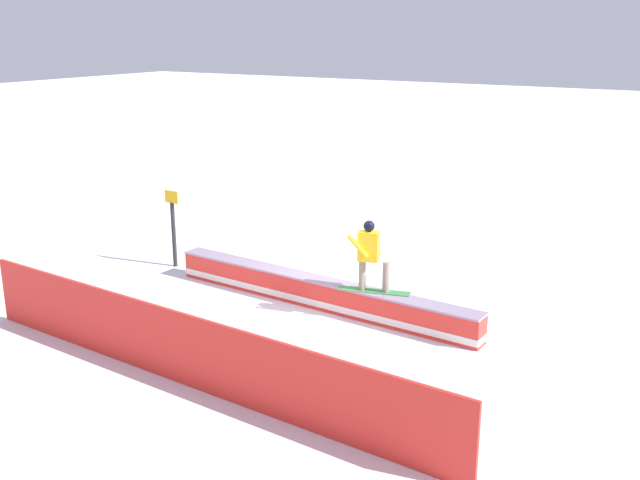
% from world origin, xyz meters
% --- Properties ---
extents(ground_plane, '(120.00, 120.00, 0.00)m').
position_xyz_m(ground_plane, '(0.00, 0.00, 0.00)').
color(ground_plane, white).
extents(grind_box, '(7.29, 0.92, 0.61)m').
position_xyz_m(grind_box, '(0.00, 0.00, 0.28)').
color(grind_box, red).
rests_on(grind_box, ground_plane).
extents(snowboarder, '(1.46, 0.65, 1.44)m').
position_xyz_m(snowboarder, '(-1.24, 0.10, 1.39)').
color(snowboarder, '#3B8443').
rests_on(snowboarder, grind_box).
extents(safety_fence, '(9.99, 0.67, 1.26)m').
position_xyz_m(safety_fence, '(0.00, 4.11, 0.63)').
color(safety_fence, red).
rests_on(safety_fence, ground_plane).
extents(trail_marker, '(0.40, 0.10, 1.89)m').
position_xyz_m(trail_marker, '(4.39, -0.48, 1.01)').
color(trail_marker, '#262628').
rests_on(trail_marker, ground_plane).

